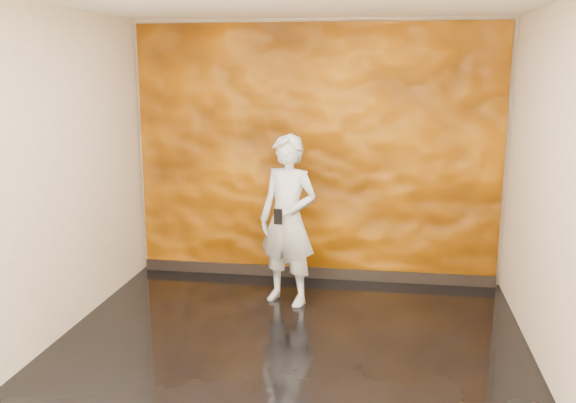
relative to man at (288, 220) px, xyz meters
The scene contains 5 objects.
room 1.30m from the man, 81.51° to the right, with size 4.02×4.02×2.81m.
feature_wall 0.98m from the man, 77.89° to the left, with size 3.90×0.06×2.75m, color #C16300.
baseboard 1.10m from the man, 77.28° to the left, with size 3.90×0.04×0.12m, color black.
man is the anchor object (origin of this frame).
phone 0.24m from the man, 105.26° to the right, with size 0.08×0.02×0.15m, color black.
Camera 1 is at (0.79, -4.84, 2.33)m, focal length 40.00 mm.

